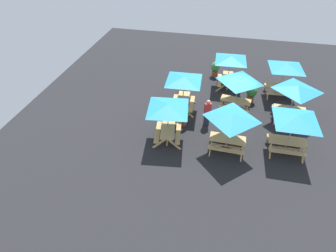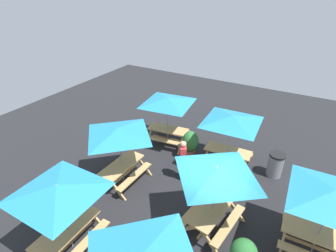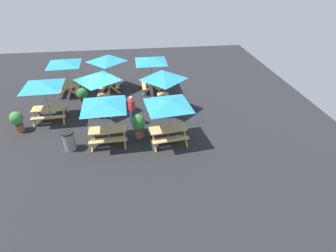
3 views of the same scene
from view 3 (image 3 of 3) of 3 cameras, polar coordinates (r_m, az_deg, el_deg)
ground_plane at (r=15.94m, az=-13.01°, el=2.79°), size 25.61×25.61×0.00m
picnic_table_0 at (r=15.44m, az=-25.55°, el=7.61°), size 2.83×2.83×2.34m
picnic_table_1 at (r=12.10m, az=0.00°, el=4.33°), size 2.81×2.81×2.34m
picnic_table_2 at (r=15.31m, az=-15.06°, el=9.56°), size 2.26×2.26×2.34m
picnic_table_3 at (r=12.39m, az=-13.75°, el=4.07°), size 2.83×2.83×2.34m
picnic_table_4 at (r=18.17m, az=-13.20°, el=13.48°), size 2.03×2.03×2.34m
picnic_table_5 at (r=18.40m, az=-21.64°, el=12.30°), size 2.82×2.82×2.34m
picnic_table_6 at (r=17.64m, az=-3.73°, el=13.68°), size 2.83×2.83×2.34m
picnic_table_7 at (r=14.92m, az=-0.97°, el=10.08°), size 2.06×2.06×2.34m
trash_bin_gray at (r=13.22m, az=-20.72°, el=-2.95°), size 0.59×0.59×0.98m
potted_plant_0 at (r=13.15m, az=-6.38°, el=0.36°), size 0.68×0.68×1.29m
potted_plant_1 at (r=16.93m, az=-18.13°, el=6.35°), size 0.67×0.67×1.13m
potted_plant_2 at (r=15.68m, az=-30.03°, el=1.09°), size 0.64×0.64×1.14m
person_standing at (r=14.22m, az=-7.89°, el=3.60°), size 0.42×0.37×1.67m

